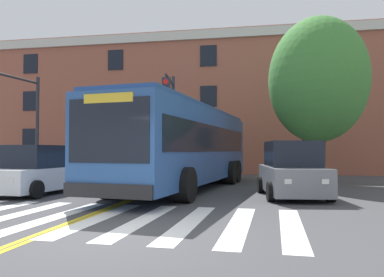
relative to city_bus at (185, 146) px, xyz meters
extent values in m
plane|color=#424244|center=(0.18, -8.40, -1.75)|extent=(120.00, 120.00, 0.00)
cube|color=white|center=(-2.83, -6.63, -1.75)|extent=(0.62, 4.33, 0.01)
cube|color=white|center=(-1.76, -6.67, -1.75)|extent=(0.62, 4.33, 0.01)
cube|color=white|center=(-0.70, -6.72, -1.75)|extent=(0.62, 4.33, 0.01)
cube|color=white|center=(0.37, -6.76, -1.75)|extent=(0.62, 4.33, 0.01)
cube|color=white|center=(1.44, -6.80, -1.75)|extent=(0.62, 4.33, 0.01)
cube|color=white|center=(2.51, -6.84, -1.75)|extent=(0.62, 4.33, 0.01)
cube|color=white|center=(3.58, -6.88, -1.75)|extent=(0.62, 4.33, 0.01)
cube|color=gold|center=(-1.12, 7.28, -1.75)|extent=(0.12, 36.00, 0.01)
cube|color=gold|center=(-0.96, 7.28, -1.75)|extent=(0.12, 36.00, 0.01)
cube|color=#2D5699|center=(0.00, -0.03, -0.02)|extent=(4.12, 12.13, 2.73)
cube|color=black|center=(1.26, -0.20, 0.25)|extent=(1.50, 10.85, 0.98)
cube|color=black|center=(-1.27, 0.15, 0.25)|extent=(1.50, 10.85, 0.98)
cube|color=black|center=(-0.81, -5.93, 0.31)|extent=(2.27, 0.33, 1.64)
cube|color=yellow|center=(-0.81, -5.94, 1.13)|extent=(1.39, 0.22, 0.24)
cube|color=#232326|center=(-0.81, -5.96, -1.21)|extent=(2.48, 0.43, 0.36)
cube|color=#294E89|center=(0.00, -0.03, 1.43)|extent=(3.91, 11.64, 0.16)
cylinder|color=black|center=(0.70, -3.84, -1.22)|extent=(0.70, 1.13, 1.06)
cylinder|color=black|center=(-1.70, -3.52, -1.22)|extent=(0.70, 1.13, 1.06)
cylinder|color=black|center=(1.56, 2.46, -1.22)|extent=(0.70, 1.13, 1.06)
cylinder|color=black|center=(-0.85, 2.79, -1.22)|extent=(0.70, 1.13, 1.06)
cylinder|color=black|center=(1.71, 3.55, -1.22)|extent=(0.70, 1.13, 1.06)
cylinder|color=black|center=(-0.70, 3.88, -1.22)|extent=(0.70, 1.13, 1.06)
cube|color=white|center=(-4.91, -2.67, -1.20)|extent=(2.02, 3.75, 0.77)
cube|color=black|center=(-4.91, -2.63, -0.41)|extent=(1.72, 2.11, 0.80)
cube|color=white|center=(-4.53, -4.54, -1.12)|extent=(0.20, 0.06, 0.14)
cylinder|color=black|center=(-4.11, -3.86, -1.45)|extent=(0.27, 0.62, 0.60)
cylinder|color=black|center=(-3.93, -1.62, -1.45)|extent=(0.27, 0.62, 0.60)
cylinder|color=black|center=(-5.72, -1.48, -1.45)|extent=(0.27, 0.62, 0.60)
cube|color=slate|center=(4.01, -1.88, -1.16)|extent=(2.19, 3.96, 0.85)
cube|color=black|center=(4.01, -1.84, -0.31)|extent=(1.81, 2.25, 0.85)
cube|color=white|center=(4.77, -3.71, -1.08)|extent=(0.20, 0.06, 0.14)
cube|color=white|center=(3.73, -3.84, -1.08)|extent=(0.20, 0.06, 0.14)
cylinder|color=black|center=(5.04, -2.93, -1.45)|extent=(0.29, 0.62, 0.60)
cylinder|color=black|center=(3.28, -3.15, -1.45)|extent=(0.29, 0.62, 0.60)
cylinder|color=black|center=(4.75, -0.61, -1.45)|extent=(0.29, 0.62, 0.60)
cylinder|color=black|center=(2.98, -0.83, -1.45)|extent=(0.29, 0.62, 0.60)
cylinder|color=#28282D|center=(-7.75, 1.83, 0.82)|extent=(0.16, 0.16, 5.15)
cylinder|color=#28282D|center=(-7.94, 0.15, 3.09)|extent=(0.50, 3.37, 0.11)
cylinder|color=#28282D|center=(-1.24, 3.17, 0.86)|extent=(0.16, 0.16, 5.22)
cylinder|color=#28282D|center=(-1.10, 1.85, 3.02)|extent=(0.40, 2.64, 0.11)
cube|color=#28282D|center=(-0.97, 0.69, 2.42)|extent=(0.37, 0.32, 1.00)
cylinder|color=red|center=(-0.96, 0.54, 2.72)|extent=(0.22, 0.05, 0.22)
cylinder|color=black|center=(-0.96, 0.54, 2.42)|extent=(0.22, 0.05, 0.22)
cylinder|color=black|center=(-0.96, 0.54, 2.12)|extent=(0.22, 0.05, 0.22)
cylinder|color=#4C3D2D|center=(5.56, 2.90, -0.58)|extent=(0.64, 0.64, 2.35)
ellipsoid|color=#428438|center=(5.56, 2.90, 3.02)|extent=(5.40, 5.82, 5.70)
cube|color=#9E5642|center=(-0.36, 13.56, 3.09)|extent=(32.58, 7.74, 9.68)
cube|color=beige|center=(-0.36, 9.61, 7.53)|extent=(32.58, 0.16, 0.60)
cube|color=black|center=(-13.39, 9.66, 0.67)|extent=(1.10, 0.06, 1.40)
cube|color=black|center=(-6.88, 9.66, 0.67)|extent=(1.10, 0.06, 1.40)
cube|color=black|center=(-0.36, 9.66, 0.67)|extent=(1.10, 0.06, 1.40)
cube|color=black|center=(6.16, 9.66, 0.67)|extent=(1.10, 0.06, 1.40)
cube|color=black|center=(-13.39, 9.66, 3.38)|extent=(1.10, 0.06, 1.40)
cube|color=black|center=(-6.88, 9.66, 3.38)|extent=(1.10, 0.06, 1.40)
cube|color=black|center=(-0.36, 9.66, 3.38)|extent=(1.10, 0.06, 1.40)
cube|color=black|center=(6.16, 9.66, 3.38)|extent=(1.10, 0.06, 1.40)
cube|color=black|center=(-13.39, 9.66, 6.09)|extent=(1.10, 0.06, 1.40)
cube|color=black|center=(-6.88, 9.66, 6.09)|extent=(1.10, 0.06, 1.40)
cube|color=black|center=(-0.36, 9.66, 6.09)|extent=(1.10, 0.06, 1.40)
cube|color=black|center=(6.16, 9.66, 6.09)|extent=(1.10, 0.06, 1.40)
camera|label=1|loc=(2.93, -14.78, -0.19)|focal=35.00mm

